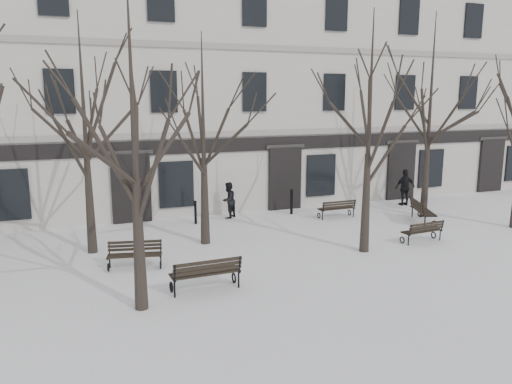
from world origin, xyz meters
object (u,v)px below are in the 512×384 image
tree_1 (133,111)px  bench_2 (423,231)px  bench_3 (135,254)px  bench_4 (337,208)px  tree_2 (370,104)px  bench_5 (422,210)px  bench_1 (206,273)px

tree_1 → bench_2: size_ratio=4.82×
bench_3 → bench_4: (9.07, 3.37, -0.01)m
tree_1 → bench_4: tree_1 is taller
tree_1 → tree_2: (7.81, 2.03, 0.08)m
tree_2 → tree_1: bearing=-165.4°
tree_1 → bench_5: 13.82m
bench_1 → bench_3: bench_1 is taller
tree_2 → bench_1: size_ratio=4.13×
bench_1 → bench_4: bench_1 is taller
bench_1 → bench_2: 8.72m
bench_5 → bench_2: bearing=164.2°
bench_1 → bench_3: size_ratio=1.12×
bench_1 → bench_2: bearing=-170.9°
bench_4 → bench_5: (2.94, -1.91, 0.08)m
tree_1 → tree_2: 8.07m
bench_2 → bench_4: bearing=-80.8°
tree_2 → bench_4: size_ratio=4.90×
tree_1 → bench_5: tree_1 is taller
tree_1 → bench_2: 11.50m
bench_2 → bench_5: bench_5 is taller
bench_1 → bench_4: bearing=-143.3°
bench_5 → tree_2: bearing=142.2°
tree_1 → bench_1: bearing=16.4°
bench_5 → tree_1: bearing=132.9°
bench_1 → tree_1: bearing=14.6°
bench_2 → bench_3: size_ratio=0.95×
tree_2 → bench_5: 6.81m
tree_1 → bench_5: size_ratio=3.93×
bench_1 → bench_2: bench_1 is taller
bench_3 → bench_4: bearing=32.7°
tree_2 → bench_1: bearing=-166.0°
bench_2 → bench_3: (-10.11, 0.96, 0.01)m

